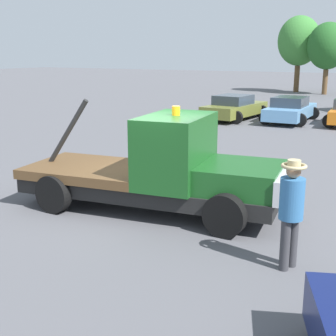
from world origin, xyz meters
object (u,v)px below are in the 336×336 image
object	(u,v)px
tree_right	(328,46)
person_near_truck	(291,206)
tow_truck	(164,171)
tree_left	(299,41)
parked_car_olive	(235,108)
parked_car_skyblue	(290,110)

from	to	relation	value
tree_right	person_near_truck	bearing A→B (deg)	-79.56
person_near_truck	tree_right	size ratio (longest dim) A/B	0.31
tow_truck	tree_left	xyz separation A→B (m)	(-6.04, 35.17, 3.62)
person_near_truck	parked_car_olive	world-z (taller)	person_near_truck
person_near_truck	parked_car_skyblue	world-z (taller)	person_near_truck
tow_truck	tree_left	size ratio (longest dim) A/B	0.92
tow_truck	tree_right	xyz separation A→B (m)	(-3.22, 33.77, 3.15)
person_near_truck	tow_truck	bearing A→B (deg)	174.65
parked_car_olive	parked_car_skyblue	bearing A→B (deg)	-75.63
person_near_truck	parked_car_skyblue	size ratio (longest dim) A/B	0.41
person_near_truck	tree_left	distance (m)	38.02
parked_car_olive	parked_car_skyblue	xyz separation A→B (m)	(2.93, 0.49, -0.00)
tow_truck	tree_left	bearing A→B (deg)	91.75
person_near_truck	tree_right	world-z (taller)	tree_right
person_near_truck	tree_right	xyz separation A→B (m)	(-6.51, 35.30, 2.98)
person_near_truck	tree_right	bearing A→B (deg)	119.97
tow_truck	parked_car_olive	size ratio (longest dim) A/B	1.30
parked_car_olive	tree_right	distance (m)	18.99
parked_car_olive	tree_left	xyz separation A→B (m)	(-1.79, 20.03, 3.93)
parked_car_olive	tree_left	world-z (taller)	tree_left
tree_left	tree_right	size ratio (longest dim) A/B	1.12
parked_car_olive	person_near_truck	bearing A→B (deg)	-150.71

